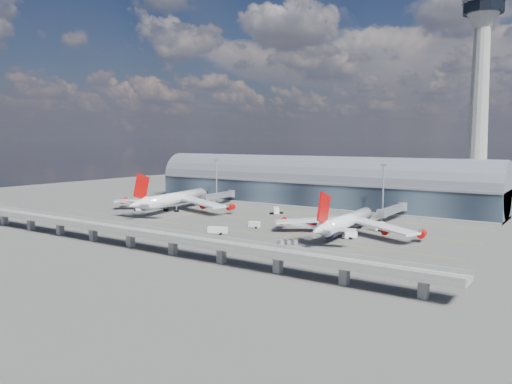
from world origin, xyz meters
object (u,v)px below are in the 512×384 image
Objects in this scene: control_tower at (479,108)px; airliner_right at (346,222)px; service_truck_1 at (254,225)px; service_truck_2 at (218,230)px; service_truck_4 at (379,226)px; service_truck_5 at (276,211)px; cargo_train_0 at (170,232)px; service_truck_3 at (350,235)px; service_truck_0 at (140,208)px; floodlight_mast_right at (383,190)px; floodlight_mast_left at (217,180)px; cargo_train_2 at (288,242)px; cargo_train_1 at (173,233)px; airliner_left at (173,199)px.

control_tower is 95.11m from airliner_right.
service_truck_2 is (-4.42, -19.16, 0.08)m from service_truck_1.
service_truck_2 is 65.71m from service_truck_4.
service_truck_5 is 69.54m from cargo_train_0.
control_tower is at bearing 103.24° from service_truck_3.
service_truck_4 is at bearing 64.86° from airliner_right.
service_truck_3 reaches higher than service_truck_0.
floodlight_mast_right reaches higher than service_truck_0.
airliner_right is at bearing -25.12° from service_truck_0.
service_truck_3 is at bearing -86.81° from service_truck_2.
service_truck_5 is 1.36× the size of cargo_train_0.
cargo_train_0 is (45.45, -85.70, -12.74)m from floodlight_mast_left.
floodlight_mast_left reaches higher than service_truck_3.
cargo_train_2 is (-16.80, -44.33, -0.86)m from service_truck_4.
service_truck_1 is 0.70× the size of service_truck_5.
service_truck_2 is at bearing -126.34° from control_tower.
floodlight_mast_left is 3.81× the size of cargo_train_2.
cargo_train_1 is (-59.04, -33.01, -0.45)m from service_truck_3.
service_truck_4 is 1.21× the size of cargo_train_0.
airliner_right is 50.37m from service_truck_2.
floodlight_mast_right is 85.18m from service_truck_2.
airliner_left reaches higher than service_truck_5.
cargo_train_2 is (41.73, -59.30, -0.88)m from service_truck_5.
floodlight_mast_left is 50.29m from service_truck_0.
cargo_train_1 is at bearing -121.23° from floodlight_mast_right.
service_truck_1 is (63.03, -17.10, -4.88)m from airliner_left.
floodlight_mast_right is 5.13× the size of service_truck_1.
service_truck_4 is 0.88× the size of service_truck_5.
service_truck_3 is at bearing -75.92° from service_truck_4.
floodlight_mast_right is at bearing -31.00° from cargo_train_1.
service_truck_5 is at bearing 2.69° from cargo_train_0.
cargo_train_1 is at bearing 134.17° from cargo_train_2.
control_tower reaches higher than airliner_right.
airliner_left is 11.39× the size of service_truck_4.
cargo_train_2 is (-13.75, -22.38, -0.53)m from service_truck_3.
airliner_right is (3.13, -48.59, -8.51)m from floodlight_mast_right.
airliner_left is 11.33× the size of service_truck_0.
service_truck_0 is (-15.22, -8.82, -4.97)m from airliner_left.
floodlight_mast_right is 106.03m from airliner_left.
service_truck_0 is (-113.98, -46.71, -12.34)m from floodlight_mast_right.
floodlight_mast_right is 123.79m from service_truck_0.
floodlight_mast_right is at bearing 129.28° from service_truck_4.
floodlight_mast_left is 4.49× the size of service_truck_3.
service_truck_3 is 0.91× the size of service_truck_4.
cargo_train_2 is at bearing -88.76° from service_truck_4.
airliner_right is at bearing -49.80° from cargo_train_0.
service_truck_2 reaches higher than service_truck_3.
floodlight_mast_right is 55.13m from service_truck_3.
floodlight_mast_right is (-35.00, -28.00, -38.00)m from control_tower.
service_truck_5 is (-55.48, 36.92, 0.35)m from service_truck_3.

